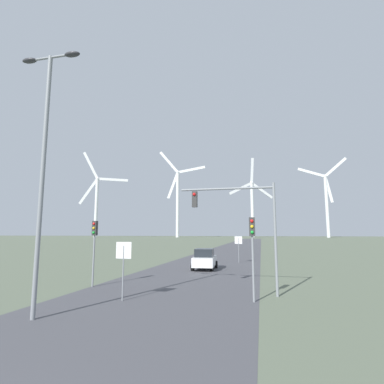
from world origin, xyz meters
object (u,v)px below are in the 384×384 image
object	(u,v)px
wind_turbine_far_left	(97,200)
traffic_light_mast_overhead	(240,214)
traffic_light_post_near_left	(94,238)
wind_turbine_left	(178,197)
stop_sign_near	(124,259)
car_approaching	(205,259)
stop_sign_far	(238,244)
wind_turbine_center	(252,203)
traffic_light_post_near_right	(252,239)
streetlamp	(44,149)
wind_turbine_right	(326,199)

from	to	relation	value
wind_turbine_far_left	traffic_light_mast_overhead	bearing A→B (deg)	-57.17
traffic_light_post_near_left	wind_turbine_left	size ratio (longest dim) A/B	0.06
stop_sign_near	car_approaching	xyz separation A→B (m)	(1.59, 13.15, -1.05)
stop_sign_far	traffic_light_mast_overhead	bearing A→B (deg)	-85.41
traffic_light_post_near_left	wind_turbine_center	distance (m)	200.06
traffic_light_post_near_right	traffic_light_mast_overhead	xyz separation A→B (m)	(-0.68, 1.54, 1.36)
traffic_light_post_near_right	streetlamp	bearing A→B (deg)	-149.38
traffic_light_post_near_right	car_approaching	size ratio (longest dim) A/B	0.95
car_approaching	traffic_light_post_near_right	bearing A→B (deg)	-69.09
car_approaching	wind_turbine_far_left	xyz separation A→B (m)	(-108.81, 164.22, 25.62)
traffic_light_mast_overhead	wind_turbine_right	distance (m)	210.02
wind_turbine_far_left	traffic_light_post_near_left	bearing A→B (deg)	-59.24
wind_turbine_right	stop_sign_near	bearing A→B (deg)	-103.90
streetlamp	stop_sign_near	distance (m)	6.22
traffic_light_post_near_left	car_approaching	distance (m)	11.44
traffic_light_post_near_left	traffic_light_mast_overhead	distance (m)	9.11
stop_sign_near	traffic_light_post_near_right	distance (m)	6.36
wind_turbine_far_left	traffic_light_post_near_right	bearing A→B (deg)	-57.24
stop_sign_far	car_approaching	world-z (taller)	stop_sign_far
stop_sign_near	traffic_light_post_near_left	bearing A→B (deg)	138.44
wind_turbine_far_left	stop_sign_far	bearing A→B (deg)	-54.78
traffic_light_mast_overhead	stop_sign_far	bearing A→B (deg)	94.59
stop_sign_far	traffic_light_post_near_left	distance (m)	18.21
traffic_light_post_near_left	wind_turbine_center	xyz separation A→B (m)	(4.36, 198.86, 21.44)
stop_sign_far	wind_turbine_far_left	xyz separation A→B (m)	(-111.37, 157.78, 24.53)
streetlamp	wind_turbine_center	size ratio (longest dim) A/B	0.19
stop_sign_near	streetlamp	bearing A→B (deg)	-117.03
streetlamp	traffic_light_post_near_right	distance (m)	10.07
streetlamp	traffic_light_post_near_left	size ratio (longest dim) A/B	2.69
stop_sign_far	wind_turbine_right	xyz separation A→B (m)	(46.95, 186.87, 24.30)
traffic_light_post_near_right	traffic_light_mast_overhead	world-z (taller)	traffic_light_mast_overhead
traffic_light_post_near_left	car_approaching	world-z (taller)	traffic_light_post_near_left
wind_turbine_left	wind_turbine_right	world-z (taller)	wind_turbine_left
wind_turbine_center	wind_turbine_right	world-z (taller)	wind_turbine_center
wind_turbine_left	wind_turbine_center	world-z (taller)	wind_turbine_left
traffic_light_post_near_left	stop_sign_far	bearing A→B (deg)	65.19
stop_sign_far	streetlamp	bearing A→B (deg)	-104.52
stop_sign_near	wind_turbine_far_left	world-z (taller)	wind_turbine_far_left
traffic_light_post_near_left	wind_turbine_far_left	bearing A→B (deg)	120.76
stop_sign_far	traffic_light_post_near_left	xyz separation A→B (m)	(-7.63, -16.51, 0.92)
wind_turbine_far_left	stop_sign_near	bearing A→B (deg)	-58.85
streetlamp	wind_turbine_far_left	distance (m)	210.41
stop_sign_near	wind_turbine_center	distance (m)	203.18
stop_sign_far	traffic_light_post_near_right	xyz separation A→B (m)	(2.04, -18.49, 0.93)
stop_sign_near	wind_turbine_far_left	size ratio (longest dim) A/B	0.05
streetlamp	wind_turbine_center	distance (m)	206.39
streetlamp	wind_turbine_far_left	size ratio (longest dim) A/B	0.17
streetlamp	stop_sign_near	world-z (taller)	streetlamp
stop_sign_far	traffic_light_mast_overhead	world-z (taller)	traffic_light_mast_overhead
stop_sign_far	wind_turbine_center	xyz separation A→B (m)	(-3.27, 182.35, 22.36)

